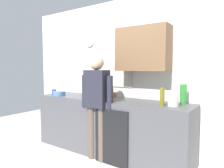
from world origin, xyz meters
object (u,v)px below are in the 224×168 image
(bottle_clear_soda, at_px, (183,94))
(storage_canister, at_px, (173,100))
(coffee_maker, at_px, (91,88))
(cup_terracotta_mug, at_px, (114,95))
(mixing_bowl, at_px, (59,94))
(person_at_sink, at_px, (97,99))
(cup_blue_mug, at_px, (54,92))
(bottle_olive_oil, at_px, (162,97))
(dish_soap, at_px, (104,96))
(bottle_amber_beer, at_px, (111,94))

(bottle_clear_soda, relative_size, storage_canister, 1.65)
(coffee_maker, height_order, cup_terracotta_mug, coffee_maker)
(bottle_clear_soda, bearing_deg, mixing_bowl, -168.92)
(bottle_clear_soda, bearing_deg, person_at_sink, -155.49)
(cup_terracotta_mug, relative_size, cup_blue_mug, 0.92)
(bottle_clear_soda, height_order, bottle_olive_oil, bottle_clear_soda)
(bottle_olive_oil, bearing_deg, storage_canister, 33.49)
(cup_blue_mug, relative_size, storage_canister, 0.59)
(bottle_clear_soda, xyz_separation_m, dish_soap, (-1.10, -0.39, -0.06))
(cup_blue_mug, xyz_separation_m, dish_soap, (1.23, -0.05, 0.03))
(coffee_maker, distance_m, mixing_bowl, 0.61)
(bottle_amber_beer, relative_size, person_at_sink, 0.14)
(mixing_bowl, bearing_deg, person_at_sink, -6.43)
(coffee_maker, distance_m, dish_soap, 0.52)
(cup_terracotta_mug, distance_m, person_at_sink, 0.47)
(bottle_amber_beer, height_order, storage_canister, bottle_amber_beer)
(bottle_olive_oil, height_order, cup_terracotta_mug, bottle_olive_oil)
(bottle_clear_soda, relative_size, cup_terracotta_mug, 3.04)
(bottle_clear_soda, height_order, mixing_bowl, bottle_clear_soda)
(cup_blue_mug, bearing_deg, dish_soap, -2.48)
(coffee_maker, relative_size, cup_terracotta_mug, 3.59)
(bottle_amber_beer, relative_size, cup_blue_mug, 2.30)
(dish_soap, bearing_deg, bottle_amber_beer, -14.14)
(bottle_olive_oil, distance_m, bottle_amber_beer, 0.76)
(dish_soap, bearing_deg, cup_blue_mug, 177.52)
(mixing_bowl, relative_size, dish_soap, 1.22)
(coffee_maker, xyz_separation_m, bottle_amber_beer, (0.63, -0.28, -0.03))
(bottle_clear_soda, height_order, person_at_sink, person_at_sink)
(bottle_clear_soda, height_order, storage_canister, bottle_clear_soda)
(bottle_clear_soda, height_order, cup_terracotta_mug, bottle_clear_soda)
(dish_soap, bearing_deg, coffee_maker, 153.05)
(storage_canister, bearing_deg, person_at_sink, -166.48)
(coffee_maker, xyz_separation_m, mixing_bowl, (-0.54, -0.26, -0.11))
(bottle_olive_oil, bearing_deg, cup_terracotta_mug, 162.82)
(mixing_bowl, height_order, person_at_sink, person_at_sink)
(cup_blue_mug, bearing_deg, person_at_sink, -8.84)
(cup_terracotta_mug, relative_size, mixing_bowl, 0.42)
(mixing_bowl, bearing_deg, cup_terracotta_mug, 20.79)
(cup_blue_mug, distance_m, dish_soap, 1.23)
(bottle_olive_oil, relative_size, dish_soap, 1.39)
(coffee_maker, bearing_deg, cup_blue_mug, -166.92)
(cup_blue_mug, distance_m, storage_canister, 2.28)
(bottle_amber_beer, distance_m, cup_blue_mug, 1.41)
(bottle_clear_soda, relative_size, mixing_bowl, 1.27)
(bottle_olive_oil, height_order, dish_soap, bottle_olive_oil)
(coffee_maker, height_order, dish_soap, coffee_maker)
(bottle_olive_oil, distance_m, person_at_sink, 0.98)
(bottle_olive_oil, bearing_deg, dish_soap, -177.07)
(bottle_amber_beer, height_order, cup_blue_mug, bottle_amber_beer)
(bottle_clear_soda, relative_size, bottle_olive_oil, 1.12)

